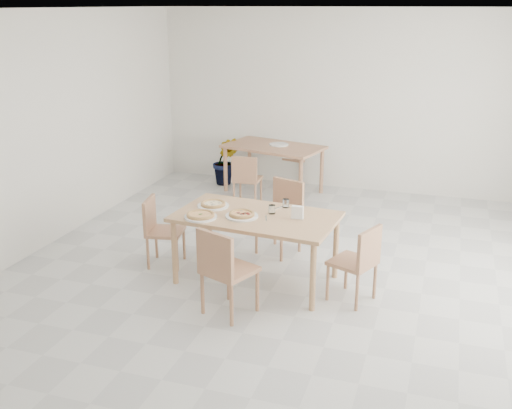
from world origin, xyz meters
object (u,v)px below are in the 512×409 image
(plate_margherita, at_px, (201,217))
(second_table, at_px, (273,151))
(chair_east, at_px, (359,259))
(tumbler_b, at_px, (286,203))
(plate_empty, at_px, (279,145))
(pizza_margherita, at_px, (201,215))
(pizza_mushroom, at_px, (213,204))
(chair_back_s, at_px, (246,177))
(potted_plant, at_px, (226,161))
(chair_south, at_px, (224,267))
(tumbler_a, at_px, (272,209))
(chair_north, at_px, (283,211))
(pizza_pepperoni, at_px, (242,214))
(plate_pepperoni, at_px, (242,216))
(chair_back_n, at_px, (300,154))
(chair_west, at_px, (159,227))
(napkin_holder, at_px, (297,213))
(plate_mushroom, at_px, (213,206))
(main_table, at_px, (256,221))

(plate_margherita, height_order, second_table, plate_margherita)
(chair_east, height_order, tumbler_b, tumbler_b)
(plate_empty, bearing_deg, pizza_margherita, -87.34)
(pizza_mushroom, height_order, second_table, pizza_mushroom)
(pizza_mushroom, height_order, chair_back_s, pizza_mushroom)
(potted_plant, bearing_deg, pizza_margherita, -72.95)
(chair_south, relative_size, tumbler_a, 9.53)
(chair_east, bearing_deg, plate_empty, -129.28)
(chair_north, bearing_deg, chair_back_s, 143.79)
(pizza_mushroom, bearing_deg, potted_plant, 108.71)
(pizza_margherita, distance_m, pizza_mushroom, 0.37)
(pizza_pepperoni, relative_size, tumbler_a, 3.48)
(plate_pepperoni, xyz_separation_m, pizza_mushroom, (-0.41, 0.21, 0.02))
(chair_back_s, xyz_separation_m, potted_plant, (-0.68, 0.95, -0.05))
(chair_south, distance_m, pizza_mushroom, 1.09)
(pizza_mushroom, height_order, tumbler_a, tumbler_a)
(tumbler_b, height_order, chair_back_n, tumbler_b)
(tumbler_b, relative_size, chair_back_s, 0.12)
(chair_east, xyz_separation_m, pizza_pepperoni, (-1.24, 0.04, 0.32))
(chair_south, distance_m, second_table, 4.02)
(chair_north, distance_m, plate_empty, 2.43)
(chair_east, xyz_separation_m, tumbler_b, (-0.89, 0.48, 0.33))
(plate_margherita, distance_m, potted_plant, 3.74)
(chair_east, xyz_separation_m, plate_empty, (-1.79, 3.34, 0.29))
(pizza_mushroom, bearing_deg, chair_east, -8.91)
(second_table, relative_size, potted_plant, 2.07)
(second_table, bearing_deg, pizza_margherita, -72.52)
(second_table, relative_size, chair_back_n, 2.13)
(chair_west, relative_size, napkin_holder, 5.47)
(plate_margherita, xyz_separation_m, tumbler_a, (0.66, 0.35, 0.04))
(chair_east, relative_size, plate_mushroom, 2.35)
(main_table, distance_m, chair_south, 0.84)
(chair_back_s, bearing_deg, chair_south, 102.50)
(pizza_margherita, xyz_separation_m, plate_empty, (-0.16, 3.45, -0.02))
(plate_mushroom, bearing_deg, chair_back_s, 100.06)
(plate_pepperoni, xyz_separation_m, second_table, (-0.62, 3.23, -0.09))
(main_table, bearing_deg, plate_pepperoni, -134.86)
(pizza_mushroom, bearing_deg, tumbler_b, 16.47)
(chair_back_s, xyz_separation_m, chair_back_n, (0.40, 1.58, 0.00))
(plate_pepperoni, relative_size, tumbler_a, 3.67)
(chair_back_s, bearing_deg, chair_north, 120.45)
(pizza_pepperoni, bearing_deg, tumbler_a, 36.73)
(tumbler_b, relative_size, napkin_holder, 0.65)
(chair_north, xyz_separation_m, plate_mushroom, (-0.57, -0.77, 0.26))
(napkin_holder, relative_size, second_table, 0.09)
(plate_pepperoni, relative_size, chair_back_s, 0.44)
(main_table, relative_size, pizza_margherita, 4.76)
(plate_pepperoni, bearing_deg, pizza_pepperoni, 180.00)
(main_table, distance_m, chair_east, 1.15)
(plate_pepperoni, distance_m, potted_plant, 3.73)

